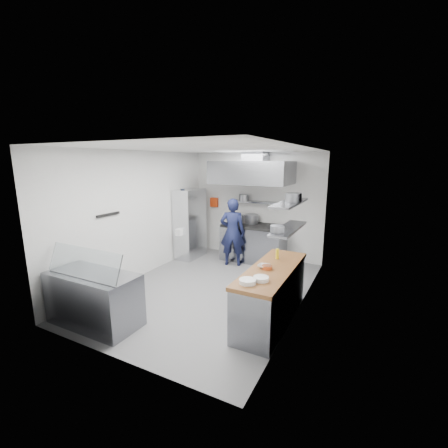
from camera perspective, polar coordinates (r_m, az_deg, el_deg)
The scene contains 34 objects.
floor at distance 6.30m, azimuth -2.53°, elevation -12.22°, with size 5.00×5.00×0.00m, color slate.
ceiling at distance 5.76m, azimuth -2.79°, elevation 14.14°, with size 5.00×5.00×0.00m, color silver.
wall_back at distance 8.11m, azimuth 6.12°, elevation 3.51°, with size 3.60×0.02×2.80m, color white.
wall_front at distance 3.97m, azimuth -20.89°, elevation -6.13°, with size 3.60×0.02×2.80m, color white.
wall_left at distance 6.92m, azimuth -15.73°, elevation 1.70°, with size 5.00×0.02×2.80m, color white.
wall_right at distance 5.24m, azimuth 14.73°, elevation -1.44°, with size 5.00×0.02×2.80m, color white.
gas_range at distance 7.90m, azimuth 5.60°, elevation -3.75°, with size 1.60×0.80×0.90m, color gray.
cooktop at distance 7.79m, azimuth 5.67°, elevation -0.34°, with size 1.57×0.78×0.06m, color black.
stock_pot_left at distance 8.01m, azimuth 3.85°, elevation 0.99°, with size 0.27×0.27×0.20m, color slate.
stock_pot_mid at distance 7.92m, azimuth 5.30°, elevation 0.98°, with size 0.35×0.35×0.24m, color slate.
over_range_shelf at distance 7.91m, azimuth 6.40°, elevation 4.17°, with size 1.60×0.30×0.04m, color gray.
shelf_pot_a at distance 7.89m, azimuth 3.80°, elevation 5.01°, with size 0.26×0.26×0.18m, color slate.
extractor_hood at distance 7.45m, azimuth 5.39°, elevation 9.75°, with size 1.90×1.15×0.55m, color gray.
hood_duct at distance 7.66m, azimuth 6.09°, elevation 12.63°, with size 0.55×0.55×0.24m, color slate.
red_firebox at distance 8.57m, azimuth -1.87°, elevation 4.16°, with size 0.22×0.10×0.26m, color red.
chef at distance 7.43m, azimuth 1.61°, elevation -1.55°, with size 0.62×0.41×1.69m, color #13183B.
wire_rack at distance 8.08m, azimuth -6.48°, elevation 0.06°, with size 0.50×0.90×1.85m, color silver.
rack_bin_a at distance 7.72m, azimuth -8.45°, elevation -1.51°, with size 0.15×0.19×0.17m, color white.
rack_bin_b at distance 7.78m, azimuth -7.70°, elevation 2.38°, with size 0.13×0.17×0.15m, color yellow.
rack_jar at distance 7.61m, azimuth -7.88°, elevation 5.96°, with size 0.11×0.11×0.18m, color black.
knife_strip at distance 6.26m, azimuth -21.19°, elevation 1.68°, with size 0.04×0.55×0.05m, color black.
prep_counter_base at distance 5.08m, azimuth 9.01°, elevation -13.32°, with size 0.62×2.00×0.84m, color gray.
prep_counter_top at distance 4.91m, azimuth 9.18°, elevation -8.56°, with size 0.65×2.04×0.06m, color brown.
plate_stack_a at distance 4.26m, azimuth 4.50°, elevation -10.84°, with size 0.24×0.24×0.06m, color white.
plate_stack_b at distance 4.37m, azimuth 7.05°, elevation -10.30°, with size 0.22×0.22×0.06m, color white.
copper_pan at distance 4.82m, azimuth 8.18°, elevation -8.15°, with size 0.16×0.16×0.06m, color #D26A3B.
squeeze_bottle at distance 5.32m, azimuth 10.11°, elevation -5.62°, with size 0.06×0.06×0.18m, color yellow.
mixing_bowl at distance 4.87m, azimuth 7.65°, elevation -8.02°, with size 0.20×0.20×0.05m, color white.
wall_shelf_lower at distance 4.97m, azimuth 12.24°, elevation -0.86°, with size 0.30×1.30×0.04m, color gray.
wall_shelf_upper at distance 4.89m, azimuth 12.46°, elevation 3.94°, with size 0.30×1.30×0.04m, color gray.
shelf_pot_c at distance 4.59m, azimuth 10.09°, elevation -0.93°, with size 0.21×0.21×0.10m, color slate.
shelf_pot_d at distance 4.88m, azimuth 13.09°, elevation 4.96°, with size 0.26×0.26×0.14m, color slate.
display_case at distance 5.33m, azimuth -23.49°, elevation -12.92°, with size 1.50×0.70×0.85m, color gray.
display_glass at distance 5.03m, azimuth -25.15°, elevation -6.65°, with size 1.47×0.02×0.45m, color silver.
Camera 1 is at (2.85, -5.00, 2.57)m, focal length 24.00 mm.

